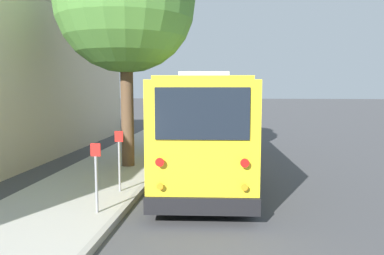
{
  "coord_description": "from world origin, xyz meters",
  "views": [
    {
      "loc": [
        -13.87,
        -0.57,
        2.86
      ],
      "look_at": [
        0.5,
        0.88,
        1.3
      ],
      "focal_mm": 35.0,
      "sensor_mm": 36.0,
      "label": 1
    }
  ],
  "objects_px": {
    "parked_sedan_silver": "(217,110)",
    "fire_hydrant": "(182,127)",
    "shuttle_bus": "(205,120)",
    "sign_post_near": "(96,177)",
    "sign_post_far": "(119,160)",
    "parked_sedan_black": "(212,115)",
    "parked_sedan_maroon": "(220,106)",
    "parked_sedan_tan": "(212,122)"
  },
  "relations": [
    {
      "from": "parked_sedan_silver",
      "to": "fire_hydrant",
      "type": "distance_m",
      "value": 15.49
    },
    {
      "from": "parked_sedan_silver",
      "to": "shuttle_bus",
      "type": "bearing_deg",
      "value": -175.74
    },
    {
      "from": "sign_post_near",
      "to": "sign_post_far",
      "type": "distance_m",
      "value": 1.7
    },
    {
      "from": "parked_sedan_silver",
      "to": "fire_hydrant",
      "type": "relative_size",
      "value": 5.33
    },
    {
      "from": "shuttle_bus",
      "to": "fire_hydrant",
      "type": "height_order",
      "value": "shuttle_bus"
    },
    {
      "from": "fire_hydrant",
      "to": "parked_sedan_black",
      "type": "bearing_deg",
      "value": -8.57
    },
    {
      "from": "parked_sedan_black",
      "to": "parked_sedan_silver",
      "type": "xyz_separation_m",
      "value": [
        6.77,
        -0.16,
        0.01
      ]
    },
    {
      "from": "parked_sedan_maroon",
      "to": "parked_sedan_tan",
      "type": "bearing_deg",
      "value": 175.27
    },
    {
      "from": "parked_sedan_maroon",
      "to": "shuttle_bus",
      "type": "bearing_deg",
      "value": 175.72
    },
    {
      "from": "parked_sedan_silver",
      "to": "sign_post_near",
      "type": "bearing_deg",
      "value": -179.84
    },
    {
      "from": "shuttle_bus",
      "to": "fire_hydrant",
      "type": "bearing_deg",
      "value": 9.21
    },
    {
      "from": "parked_sedan_maroon",
      "to": "parked_sedan_black",
      "type": "bearing_deg",
      "value": 174.05
    },
    {
      "from": "parked_sedan_tan",
      "to": "parked_sedan_black",
      "type": "xyz_separation_m",
      "value": [
        5.64,
        0.31,
        -0.01
      ]
    },
    {
      "from": "shuttle_bus",
      "to": "parked_sedan_black",
      "type": "distance_m",
      "value": 17.23
    },
    {
      "from": "sign_post_near",
      "to": "shuttle_bus",
      "type": "bearing_deg",
      "value": -21.28
    },
    {
      "from": "parked_sedan_tan",
      "to": "sign_post_near",
      "type": "bearing_deg",
      "value": 176.44
    },
    {
      "from": "parked_sedan_tan",
      "to": "fire_hydrant",
      "type": "bearing_deg",
      "value": 154.09
    },
    {
      "from": "parked_sedan_maroon",
      "to": "sign_post_far",
      "type": "xyz_separation_m",
      "value": [
        -34.47,
        1.65,
        0.36
      ]
    },
    {
      "from": "sign_post_far",
      "to": "parked_sedan_tan",
      "type": "bearing_deg",
      "value": -6.53
    },
    {
      "from": "parked_sedan_maroon",
      "to": "fire_hydrant",
      "type": "bearing_deg",
      "value": 171.14
    },
    {
      "from": "parked_sedan_black",
      "to": "sign_post_far",
      "type": "xyz_separation_m",
      "value": [
        -20.59,
        1.4,
        0.37
      ]
    },
    {
      "from": "sign_post_near",
      "to": "sign_post_far",
      "type": "relative_size",
      "value": 0.96
    },
    {
      "from": "shuttle_bus",
      "to": "sign_post_near",
      "type": "distance_m",
      "value": 5.54
    },
    {
      "from": "sign_post_near",
      "to": "parked_sedan_tan",
      "type": "bearing_deg",
      "value": -5.87
    },
    {
      "from": "parked_sedan_maroon",
      "to": "sign_post_far",
      "type": "height_order",
      "value": "sign_post_far"
    },
    {
      "from": "parked_sedan_black",
      "to": "fire_hydrant",
      "type": "xyz_separation_m",
      "value": [
        -8.65,
        1.3,
        -0.04
      ]
    },
    {
      "from": "parked_sedan_black",
      "to": "parked_sedan_silver",
      "type": "bearing_deg",
      "value": -4.43
    },
    {
      "from": "parked_sedan_silver",
      "to": "parked_sedan_maroon",
      "type": "bearing_deg",
      "value": 2.49
    },
    {
      "from": "parked_sedan_black",
      "to": "sign_post_near",
      "type": "relative_size",
      "value": 2.97
    },
    {
      "from": "parked_sedan_tan",
      "to": "sign_post_near",
      "type": "height_order",
      "value": "sign_post_near"
    },
    {
      "from": "parked_sedan_silver",
      "to": "parked_sedan_maroon",
      "type": "distance_m",
      "value": 7.11
    },
    {
      "from": "parked_sedan_tan",
      "to": "sign_post_near",
      "type": "distance_m",
      "value": 16.73
    },
    {
      "from": "fire_hydrant",
      "to": "sign_post_far",
      "type": "bearing_deg",
      "value": 179.54
    },
    {
      "from": "parked_sedan_maroon",
      "to": "sign_post_near",
      "type": "xyz_separation_m",
      "value": [
        -36.17,
        1.65,
        0.33
      ]
    },
    {
      "from": "sign_post_far",
      "to": "fire_hydrant",
      "type": "bearing_deg",
      "value": -0.46
    },
    {
      "from": "sign_post_near",
      "to": "parked_sedan_black",
      "type": "bearing_deg",
      "value": -3.59
    },
    {
      "from": "parked_sedan_maroon",
      "to": "parked_sedan_silver",
      "type": "bearing_deg",
      "value": 174.35
    },
    {
      "from": "parked_sedan_silver",
      "to": "fire_hydrant",
      "type": "bearing_deg",
      "value": 177.82
    },
    {
      "from": "sign_post_near",
      "to": "parked_sedan_maroon",
      "type": "bearing_deg",
      "value": -2.61
    },
    {
      "from": "shuttle_bus",
      "to": "fire_hydrant",
      "type": "xyz_separation_m",
      "value": [
        8.52,
        1.89,
        -1.19
      ]
    },
    {
      "from": "parked_sedan_silver",
      "to": "sign_post_far",
      "type": "relative_size",
      "value": 2.73
    },
    {
      "from": "fire_hydrant",
      "to": "shuttle_bus",
      "type": "bearing_deg",
      "value": -167.47
    }
  ]
}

